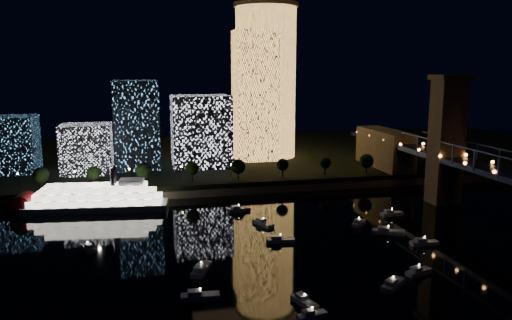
% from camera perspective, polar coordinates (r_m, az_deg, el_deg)
% --- Properties ---
extents(ground, '(520.00, 520.00, 0.00)m').
position_cam_1_polar(ground, '(140.03, 9.03, -11.63)').
color(ground, black).
rests_on(ground, ground).
extents(far_bank, '(420.00, 160.00, 5.00)m').
position_cam_1_polar(far_bank, '(288.83, -2.76, 0.47)').
color(far_bank, black).
rests_on(far_bank, ground).
extents(seawall, '(420.00, 6.00, 3.00)m').
position_cam_1_polar(seawall, '(214.23, 0.90, -3.30)').
color(seawall, '#6B5E4C').
rests_on(seawall, ground).
extents(tower_cylindrical, '(34.00, 34.00, 80.87)m').
position_cam_1_polar(tower_cylindrical, '(270.19, 1.12, 8.98)').
color(tower_cylindrical, '#F7AF4F').
rests_on(tower_cylindrical, far_bank).
extents(tower_rectangular, '(20.98, 20.98, 66.75)m').
position_cam_1_polar(tower_rectangular, '(261.83, -0.13, 7.36)').
color(tower_rectangular, '#F7AF4F').
rests_on(tower_rectangular, far_bank).
extents(midrise_blocks, '(108.60, 33.07, 41.78)m').
position_cam_1_polar(midrise_blocks, '(245.88, -13.67, 3.04)').
color(midrise_blocks, white).
rests_on(midrise_blocks, far_bank).
extents(riverboat, '(56.78, 17.75, 16.83)m').
position_cam_1_polar(riverboat, '(196.48, -18.45, -4.26)').
color(riverboat, silver).
rests_on(riverboat, ground).
extents(motorboats, '(110.22, 86.75, 2.78)m').
position_cam_1_polar(motorboats, '(148.29, 5.92, -9.94)').
color(motorboats, silver).
rests_on(motorboats, ground).
extents(esplanade_trees, '(166.73, 6.96, 8.98)m').
position_cam_1_polar(esplanade_trees, '(212.73, -9.09, -1.06)').
color(esplanade_trees, black).
rests_on(esplanade_trees, far_bank).
extents(street_lamps, '(132.70, 0.70, 5.65)m').
position_cam_1_polar(street_lamps, '(219.05, -8.52, -1.10)').
color(street_lamps, black).
rests_on(street_lamps, far_bank).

